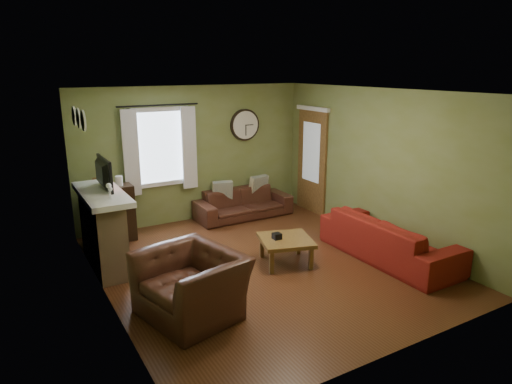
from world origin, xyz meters
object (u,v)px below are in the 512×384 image
coffee_table (286,251)px  sofa_red (389,238)px  armchair (191,285)px  bookshelf (109,215)px  sofa_brown (243,203)px

coffee_table → sofa_red: bearing=-23.7°
sofa_red → armchair: armchair is taller
bookshelf → coffee_table: bearing=-47.1°
sofa_red → armchair: bearing=90.3°
bookshelf → sofa_brown: size_ratio=0.51×
bookshelf → sofa_red: 4.65m
coffee_table → bookshelf: bearing=132.9°
bookshelf → coffee_table: bookshelf is taller
coffee_table → armchair: bearing=-159.7°
bookshelf → armchair: size_ratio=0.81×
bookshelf → sofa_brown: bearing=0.9°
sofa_brown → armchair: armchair is taller
bookshelf → sofa_brown: (2.63, 0.04, -0.21)m
bookshelf → sofa_red: size_ratio=0.42×
sofa_brown → sofa_red: sofa_red is taller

